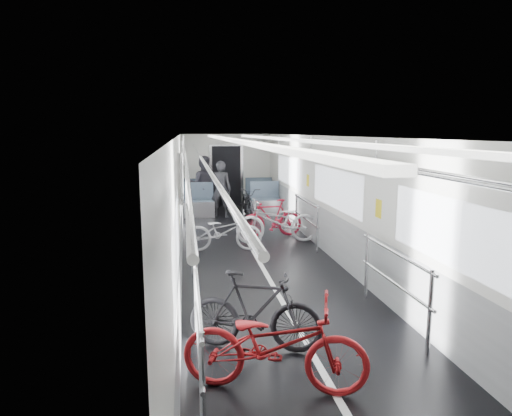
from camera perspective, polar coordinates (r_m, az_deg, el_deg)
The scene contains 9 objects.
car_shell at distance 10.31m, azimuth -1.12°, elevation 1.97°, with size 3.02×14.01×2.41m.
bike_left_near at distance 4.56m, azimuth 2.31°, elevation -16.66°, with size 0.63×1.81×0.95m, color maroon.
bike_left_mid at distance 5.33m, azimuth -0.13°, elevation -12.75°, with size 0.44×1.55×0.93m, color black.
bike_left_far at distance 9.60m, azimuth -4.09°, elevation -2.90°, with size 0.56×1.61×0.84m, color #B4B3B9.
bike_right_mid at distance 10.25m, azimuth 2.74°, elevation -1.66°, with size 0.66×1.89×0.99m, color silver.
bike_right_far at distance 10.83m, azimuth 1.96°, elevation -1.29°, with size 0.42×1.50×0.90m, color #AF152B.
bike_aisle at distance 13.43m, azimuth -1.04°, elevation 0.77°, with size 0.58×1.66×0.87m, color black.
person_standing at distance 13.29m, azimuth -4.40°, elevation 2.36°, with size 0.60×0.40×1.66m, color black.
person_seated at distance 13.96m, azimuth -6.59°, elevation 2.89°, with size 0.86×0.67×1.76m, color #26252B.
Camera 1 is at (-1.37, -8.35, 2.49)m, focal length 32.00 mm.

